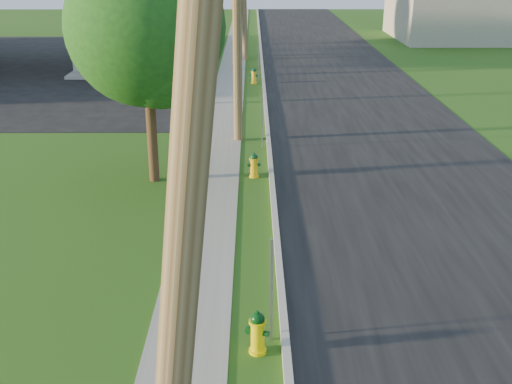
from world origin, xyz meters
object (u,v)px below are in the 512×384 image
utility_pole_near (186,197)px  hydrant_far (254,76)px  fuel_pump_ne (82,61)px  hydrant_mid (254,165)px  utility_pole_mid (237,0)px  hydrant_near (257,332)px  fuel_pump_se (98,51)px  tree_verge (149,33)px

utility_pole_near → hydrant_far: utility_pole_near is taller
fuel_pump_ne → hydrant_far: size_ratio=3.83×
hydrant_mid → utility_pole_mid: bearing=97.9°
hydrant_near → hydrant_mid: (-0.04, 9.14, -0.01)m
utility_pole_mid → hydrant_near: utility_pole_mid is taller
fuel_pump_se → tree_verge: bearing=-73.0°
utility_pole_mid → hydrant_near: (0.60, -13.19, -4.55)m
utility_pole_near → utility_pole_mid: bearing=90.0°
fuel_pump_se → hydrant_far: 11.58m
hydrant_near → hydrant_mid: 9.14m
hydrant_mid → hydrant_far: hydrant_far is taller
fuel_pump_ne → hydrant_near: bearing=-70.1°
utility_pole_mid → hydrant_far: utility_pole_mid is taller
utility_pole_near → hydrant_mid: (0.57, 13.95, -4.41)m
fuel_pump_se → utility_pole_near: bearing=-75.7°
utility_pole_mid → fuel_pump_se: utility_pole_mid is taller
utility_pole_mid → fuel_pump_se: bearing=117.6°
utility_pole_mid → fuel_pump_ne: bearing=124.4°
utility_pole_mid → tree_verge: (-2.36, -4.40, -0.57)m
fuel_pump_ne → hydrant_far: bearing=-15.3°
utility_pole_near → fuel_pump_ne: bearing=106.0°
utility_pole_near → hydrant_far: size_ratio=11.34×
utility_pole_near → hydrant_mid: utility_pole_near is taller
utility_pole_near → tree_verge: size_ratio=1.39×
hydrant_mid → fuel_pump_ne: bearing=119.0°
utility_pole_mid → fuel_pump_se: size_ratio=3.06×
utility_pole_mid → hydrant_near: size_ratio=11.87×
utility_pole_near → hydrant_near: size_ratio=11.49×
fuel_pump_ne → fuel_pump_se: 4.00m
fuel_pump_se → tree_verge: (6.54, -21.39, 3.66)m
tree_verge → hydrant_mid: tree_verge is taller
fuel_pump_se → hydrant_mid: (9.47, -21.05, -0.33)m
hydrant_mid → utility_pole_near: bearing=-92.3°
utility_pole_near → hydrant_mid: 14.64m
fuel_pump_se → tree_verge: size_ratio=0.47×
fuel_pump_ne → hydrant_far: (9.50, -2.61, -0.31)m
fuel_pump_ne → hydrant_near: 27.87m
tree_verge → hydrant_near: bearing=-71.4°
fuel_pump_ne → fuel_pump_se: bearing=90.0°
fuel_pump_ne → hydrant_mid: size_ratio=4.02×
hydrant_near → fuel_pump_ne: bearing=109.9°
utility_pole_mid → fuel_pump_ne: (-8.90, 13.00, -4.23)m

